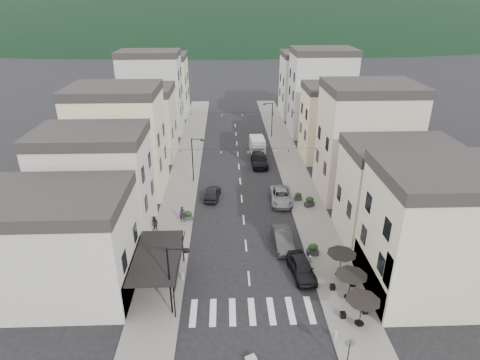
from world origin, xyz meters
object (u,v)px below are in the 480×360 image
object	(u,v)px
pedestrian_a	(182,214)
parked_car_c	(281,196)
parked_car_d	(259,160)
parked_car_b	(283,239)
parked_car_a	(302,267)
delivery_van	(257,145)
pedestrian_b	(155,224)
parked_car_e	(212,193)

from	to	relation	value
pedestrian_a	parked_car_c	bearing A→B (deg)	17.52
parked_car_d	parked_car_b	bearing A→B (deg)	-89.16
parked_car_a	parked_car_d	xyz separation A→B (m)	(-1.64, 25.12, 0.03)
parked_car_a	delivery_van	size ratio (longest dim) A/B	0.86
parked_car_d	pedestrian_b	distance (m)	21.43
parked_car_b	delivery_van	world-z (taller)	delivery_van
delivery_van	parked_car_c	bearing A→B (deg)	-86.21
parked_car_a	pedestrian_b	world-z (taller)	pedestrian_b
parked_car_d	parked_car_e	xyz separation A→B (m)	(-6.47, -10.24, -0.10)
parked_car_b	pedestrian_b	xyz separation A→B (m)	(-12.76, 2.99, 0.19)
pedestrian_b	parked_car_c	bearing A→B (deg)	52.90
parked_car_b	delivery_van	size ratio (longest dim) A/B	0.91
parked_car_e	parked_car_a	bearing A→B (deg)	125.60
parked_car_a	parked_car_d	bearing A→B (deg)	86.85
parked_car_c	parked_car_e	xyz separation A→B (m)	(-8.11, 1.20, -0.03)
parked_car_e	pedestrian_b	distance (m)	9.34
parked_car_c	delivery_van	world-z (taller)	delivery_van
parked_car_e	pedestrian_a	xyz separation A→B (m)	(-3.04, -5.55, 0.30)
parked_car_a	parked_car_c	distance (m)	13.68
parked_car_d	parked_car_e	bearing A→B (deg)	-123.11
parked_car_c	parked_car_d	size ratio (longest dim) A/B	0.95
parked_car_d	delivery_van	xyz separation A→B (m)	(0.09, 5.06, 0.41)
parked_car_c	pedestrian_b	xyz separation A→B (m)	(-13.80, -6.20, 0.24)
parked_car_b	parked_car_e	world-z (taller)	parked_car_b
parked_car_a	parked_car_b	xyz separation A→B (m)	(-1.04, 4.49, 0.02)
pedestrian_a	pedestrian_b	world-z (taller)	pedestrian_a
parked_car_a	delivery_van	distance (m)	30.22
parked_car_c	pedestrian_b	bearing A→B (deg)	-153.33
pedestrian_a	parked_car_e	bearing A→B (deg)	57.46
parked_car_a	parked_car_d	world-z (taller)	parked_car_d
parked_car_a	parked_car_e	size ratio (longest dim) A/B	1.09
pedestrian_b	parked_car_b	bearing A→B (deg)	15.51
parked_car_b	parked_car_e	xyz separation A→B (m)	(-7.07, 10.39, -0.08)
parked_car_c	parked_car_e	bearing A→B (deg)	174.05
parked_car_c	pedestrian_b	distance (m)	15.13
parked_car_b	parked_car_d	distance (m)	20.64
parked_car_a	parked_car_e	distance (m)	16.95
parked_car_e	delivery_van	xyz separation A→B (m)	(6.56, 15.30, 0.51)
parked_car_a	delivery_van	world-z (taller)	delivery_van
parked_car_b	parked_car_e	size ratio (longest dim) A/B	1.15
parked_car_d	delivery_van	world-z (taller)	delivery_van
parked_car_c	delivery_van	size ratio (longest dim) A/B	1.01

